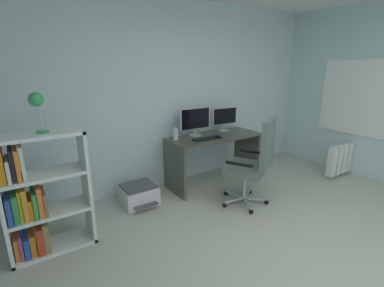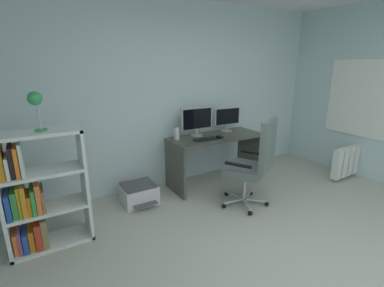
% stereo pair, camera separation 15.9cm
% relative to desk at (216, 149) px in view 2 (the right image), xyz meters
% --- Properties ---
extents(ground_plane, '(5.24, 4.97, 0.02)m').
position_rel_desk_xyz_m(ground_plane, '(-0.45, -2.08, -0.56)').
color(ground_plane, '#B5B9A9').
rests_on(ground_plane, ground).
extents(wall_back, '(5.24, 0.10, 2.68)m').
position_rel_desk_xyz_m(wall_back, '(-0.45, 0.45, 0.79)').
color(wall_back, silver).
rests_on(wall_back, ground).
extents(window_pane, '(0.01, 1.16, 1.11)m').
position_rel_desk_xyz_m(window_pane, '(2.16, -0.97, 0.71)').
color(window_pane, white).
extents(window_frame, '(0.02, 1.24, 1.19)m').
position_rel_desk_xyz_m(window_frame, '(2.15, -0.97, 0.71)').
color(window_frame, white).
extents(desk, '(1.43, 0.59, 0.75)m').
position_rel_desk_xyz_m(desk, '(0.00, 0.00, 0.00)').
color(desk, '#4C4D41').
rests_on(desk, ground).
extents(monitor_main, '(0.51, 0.18, 0.42)m').
position_rel_desk_xyz_m(monitor_main, '(-0.24, 0.16, 0.45)').
color(monitor_main, '#B2B5B7').
rests_on(monitor_main, desk).
extents(monitor_secondary, '(0.46, 0.18, 0.37)m').
position_rel_desk_xyz_m(monitor_secondary, '(0.32, 0.16, 0.42)').
color(monitor_secondary, '#B2B5B7').
rests_on(monitor_secondary, desk).
extents(keyboard, '(0.35, 0.15, 0.02)m').
position_rel_desk_xyz_m(keyboard, '(-0.26, -0.12, 0.21)').
color(keyboard, black).
rests_on(keyboard, desk).
extents(computer_mouse, '(0.08, 0.11, 0.03)m').
position_rel_desk_xyz_m(computer_mouse, '(-0.04, -0.14, 0.22)').
color(computer_mouse, black).
rests_on(computer_mouse, desk).
extents(desktop_speaker, '(0.07, 0.07, 0.17)m').
position_rel_desk_xyz_m(desktop_speaker, '(-0.60, 0.11, 0.29)').
color(desktop_speaker, silver).
rests_on(desktop_speaker, desk).
extents(office_chair, '(0.68, 0.70, 1.15)m').
position_rel_desk_xyz_m(office_chair, '(-0.02, -0.85, 0.06)').
color(office_chair, '#B7BABC').
rests_on(office_chair, ground).
extents(bookshelf, '(0.76, 0.34, 1.19)m').
position_rel_desk_xyz_m(bookshelf, '(-2.42, -0.37, 0.00)').
color(bookshelf, white).
rests_on(bookshelf, ground).
extents(desk_lamp, '(0.13, 0.13, 0.36)m').
position_rel_desk_xyz_m(desk_lamp, '(-2.29, -0.37, 0.91)').
color(desk_lamp, '#339E55').
rests_on(desk_lamp, bookshelf).
extents(printer, '(0.44, 0.48, 0.26)m').
position_rel_desk_xyz_m(printer, '(-1.25, -0.00, -0.42)').
color(printer, silver).
rests_on(printer, ground).
extents(radiator, '(1.02, 0.10, 0.48)m').
position_rel_desk_xyz_m(radiator, '(2.07, -0.97, -0.25)').
color(radiator, white).
rests_on(radiator, ground).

